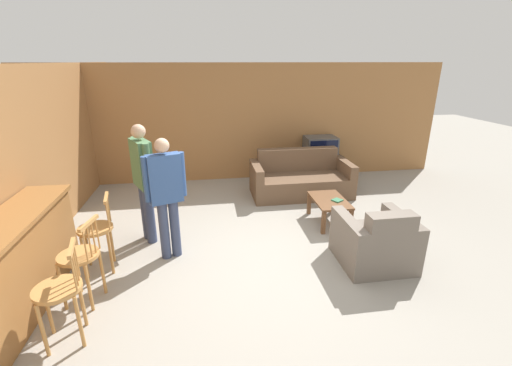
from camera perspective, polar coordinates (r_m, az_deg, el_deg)
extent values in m
plane|color=gray|center=(4.93, 2.97, -12.62)|extent=(24.00, 24.00, 0.00)
cube|color=#9E6B3D|center=(7.88, -2.24, 9.97)|extent=(9.40, 0.08, 2.60)
cube|color=#9E6B3D|center=(6.06, -32.07, 3.97)|extent=(0.08, 8.65, 2.60)
cube|color=brown|center=(4.65, -34.83, -11.39)|extent=(0.47, 2.10, 1.02)
cube|color=brown|center=(4.43, -36.17, -5.38)|extent=(0.55, 2.16, 0.05)
cylinder|color=#B77F42|center=(3.87, -30.21, -15.02)|extent=(0.52, 0.52, 0.04)
cylinder|color=#B77F42|center=(4.19, -31.32, -17.58)|extent=(0.04, 0.04, 0.58)
cylinder|color=#B77F42|center=(3.95, -32.00, -20.17)|extent=(0.04, 0.04, 0.58)
cylinder|color=#B77F42|center=(4.14, -26.99, -17.28)|extent=(0.04, 0.04, 0.58)
cylinder|color=#B77F42|center=(3.89, -27.34, -19.90)|extent=(0.04, 0.04, 0.58)
cylinder|color=#B77F42|center=(3.84, -27.72, -11.23)|extent=(0.02, 0.02, 0.36)
cylinder|color=#B77F42|center=(3.77, -27.83, -11.88)|extent=(0.02, 0.02, 0.36)
cylinder|color=#B77F42|center=(3.69, -27.96, -12.57)|extent=(0.02, 0.02, 0.36)
cylinder|color=#B77F42|center=(3.62, -28.08, -13.27)|extent=(0.02, 0.02, 0.36)
cube|color=#B77F42|center=(3.64, -28.40, -9.50)|extent=(0.12, 0.37, 0.04)
cylinder|color=#B77F42|center=(4.34, -27.52, -10.68)|extent=(0.52, 0.52, 0.04)
cylinder|color=#B77F42|center=(4.67, -27.63, -12.88)|extent=(0.04, 0.04, 0.58)
cylinder|color=#B77F42|center=(4.46, -29.60, -14.88)|extent=(0.04, 0.04, 0.58)
cylinder|color=#B77F42|center=(4.53, -24.21, -13.37)|extent=(0.04, 0.04, 0.58)
cylinder|color=#B77F42|center=(4.31, -26.05, -15.49)|extent=(0.04, 0.04, 0.58)
cylinder|color=#B77F42|center=(4.26, -24.91, -7.74)|extent=(0.02, 0.02, 0.36)
cylinder|color=#B77F42|center=(4.19, -25.45, -8.28)|extent=(0.02, 0.02, 0.36)
cylinder|color=#B77F42|center=(4.12, -26.01, -8.83)|extent=(0.02, 0.02, 0.36)
cylinder|color=#B77F42|center=(4.06, -26.59, -9.39)|extent=(0.02, 0.02, 0.36)
cube|color=#B77F42|center=(4.07, -26.14, -6.03)|extent=(0.11, 0.37, 0.04)
cylinder|color=#B77F42|center=(4.88, -25.24, -6.89)|extent=(0.51, 0.51, 0.04)
cylinder|color=#B77F42|center=(5.18, -26.29, -9.42)|extent=(0.04, 0.04, 0.58)
cylinder|color=#B77F42|center=(4.91, -26.66, -11.09)|extent=(0.04, 0.04, 0.58)
cylinder|color=#B77F42|center=(5.14, -22.89, -9.11)|extent=(0.04, 0.04, 0.58)
cylinder|color=#B77F42|center=(4.87, -23.06, -10.79)|extent=(0.04, 0.04, 0.58)
cylinder|color=#B77F42|center=(4.90, -23.31, -3.91)|extent=(0.02, 0.02, 0.36)
cylinder|color=#B77F42|center=(4.82, -23.36, -4.31)|extent=(0.02, 0.02, 0.36)
cylinder|color=#B77F42|center=(4.74, -23.42, -4.72)|extent=(0.02, 0.02, 0.36)
cylinder|color=#B77F42|center=(4.66, -23.48, -5.15)|extent=(0.02, 0.02, 0.36)
cube|color=#B77F42|center=(4.71, -23.72, -2.27)|extent=(0.10, 0.37, 0.04)
cube|color=brown|center=(7.12, 7.49, -0.34)|extent=(1.70, 0.96, 0.43)
cube|color=brown|center=(7.31, 6.87, 3.96)|extent=(1.70, 0.22, 0.47)
cube|color=brown|center=(6.88, 0.09, 0.28)|extent=(0.16, 0.96, 0.69)
cube|color=brown|center=(7.38, 14.49, 1.00)|extent=(0.16, 0.96, 0.69)
cube|color=#70665B|center=(5.04, 18.94, -10.18)|extent=(0.61, 0.91, 0.43)
cube|color=#70665B|center=(4.58, 21.48, -7.43)|extent=(0.61, 0.22, 0.45)
cube|color=#70665B|center=(5.16, 22.91, -8.40)|extent=(0.16, 0.91, 0.67)
cube|color=#70665B|center=(4.82, 14.99, -9.47)|extent=(0.16, 0.91, 0.67)
cube|color=brown|center=(5.92, 12.16, -2.82)|extent=(0.53, 0.86, 0.04)
cube|color=brown|center=(5.60, 11.19, -6.50)|extent=(0.06, 0.06, 0.39)
cube|color=brown|center=(5.76, 15.48, -6.08)|extent=(0.06, 0.06, 0.39)
cube|color=brown|center=(6.27, 8.84, -3.42)|extent=(0.06, 0.06, 0.39)
cube|color=brown|center=(6.42, 12.73, -3.13)|extent=(0.06, 0.06, 0.39)
cube|color=black|center=(8.18, 10.45, 2.63)|extent=(1.04, 0.47, 0.55)
cube|color=#4C4C4C|center=(8.05, 10.67, 6.03)|extent=(0.71, 0.51, 0.45)
cube|color=black|center=(7.82, 11.28, 5.58)|extent=(0.64, 0.01, 0.38)
cube|color=#33704C|center=(5.88, 13.38, -2.80)|extent=(0.20, 0.20, 0.02)
cylinder|color=#384260|center=(5.55, -17.86, -4.57)|extent=(0.15, 0.15, 0.88)
cylinder|color=#384260|center=(5.40, -17.31, -5.19)|extent=(0.15, 0.15, 0.88)
cube|color=#4C754C|center=(5.21, -18.48, 3.07)|extent=(0.38, 0.51, 0.70)
cylinder|color=#4C754C|center=(5.45, -19.34, 3.97)|extent=(0.10, 0.10, 0.64)
cylinder|color=#4C754C|center=(4.96, -17.60, 2.69)|extent=(0.10, 0.10, 0.64)
sphere|color=tan|center=(5.10, -19.05, 8.13)|extent=(0.20, 0.20, 0.20)
cylinder|color=#384260|center=(4.94, -15.04, -7.68)|extent=(0.13, 0.13, 0.84)
cylinder|color=#384260|center=(4.97, -13.35, -7.36)|extent=(0.13, 0.13, 0.84)
cube|color=#335189|center=(4.66, -14.95, 0.71)|extent=(0.46, 0.30, 0.66)
cylinder|color=#335189|center=(4.62, -17.83, 0.57)|extent=(0.09, 0.09, 0.61)
cylinder|color=#335189|center=(4.71, -12.19, 1.46)|extent=(0.09, 0.09, 0.61)
sphere|color=tan|center=(4.54, -15.45, 6.04)|extent=(0.19, 0.19, 0.19)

